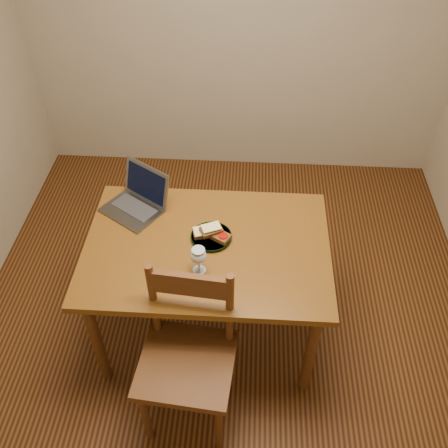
# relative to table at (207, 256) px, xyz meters

# --- Properties ---
(floor) EXTENTS (3.20, 3.20, 0.02)m
(floor) POSITION_rel_table_xyz_m (0.10, 0.12, -0.66)
(floor) COLOR black
(floor) RESTS_ON ground
(back_wall) EXTENTS (3.20, 0.02, 2.60)m
(back_wall) POSITION_rel_table_xyz_m (0.10, 1.73, 0.65)
(back_wall) COLOR gray
(back_wall) RESTS_ON floor
(table) EXTENTS (1.30, 0.90, 0.74)m
(table) POSITION_rel_table_xyz_m (0.00, 0.00, 0.00)
(table) COLOR #4F2B0D
(table) RESTS_ON floor
(chair) EXTENTS (0.50, 0.48, 0.49)m
(chair) POSITION_rel_table_xyz_m (-0.06, -0.53, -0.12)
(chair) COLOR #42250D
(chair) RESTS_ON floor
(plate) EXTENTS (0.22, 0.22, 0.02)m
(plate) POSITION_rel_table_xyz_m (0.02, 0.05, 0.10)
(plate) COLOR black
(plate) RESTS_ON table
(sandwich_cheese) EXTENTS (0.13, 0.10, 0.04)m
(sandwich_cheese) POSITION_rel_table_xyz_m (-0.02, 0.06, 0.12)
(sandwich_cheese) COLOR #381E0C
(sandwich_cheese) RESTS_ON plate
(sandwich_tomato) EXTENTS (0.14, 0.12, 0.04)m
(sandwich_tomato) POSITION_rel_table_xyz_m (0.06, 0.04, 0.12)
(sandwich_tomato) COLOR #381E0C
(sandwich_tomato) RESTS_ON plate
(sandwich_top) EXTENTS (0.13, 0.11, 0.04)m
(sandwich_top) POSITION_rel_table_xyz_m (0.02, 0.06, 0.15)
(sandwich_top) COLOR #381E0C
(sandwich_top) RESTS_ON plate
(milk_glass) EXTENTS (0.08, 0.08, 0.16)m
(milk_glass) POSITION_rel_table_xyz_m (-0.02, -0.18, 0.16)
(milk_glass) COLOR white
(milk_glass) RESTS_ON table
(laptop) EXTENTS (0.42, 0.41, 0.23)m
(laptop) POSITION_rel_table_xyz_m (-0.41, 0.29, 0.15)
(laptop) COLOR slate
(laptop) RESTS_ON table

